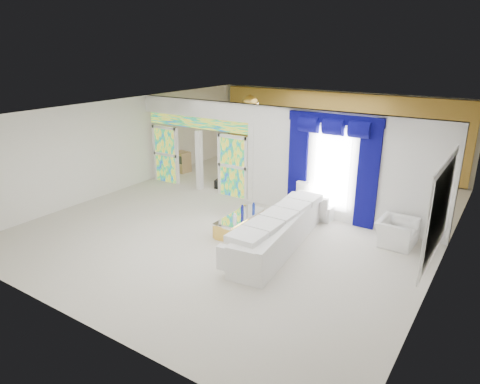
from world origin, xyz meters
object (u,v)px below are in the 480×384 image
Objects in this scene: white_sofa at (280,232)px; armchair at (397,232)px; grand_piano at (253,166)px; coffee_table at (240,223)px; console_table at (311,210)px.

armchair is (2.32, 1.69, -0.06)m from white_sofa.
white_sofa is 4.07× the size of armchair.
grand_piano is at bearing 121.74° from white_sofa.
white_sofa is 2.30× the size of grand_piano.
armchair reaches higher than coffee_table.
console_table reaches higher than coffee_table.
armchair is (2.47, -0.45, 0.11)m from console_table.
coffee_table is 4.77m from grand_piano.
armchair is 6.54m from grand_piano.
armchair is (3.67, 1.39, 0.13)m from coffee_table.
white_sofa is at bearing 128.36° from armchair.
coffee_table is at bearing -74.06° from grand_piano.
console_table is 0.73× the size of grand_piano.
console_table is at bearing 87.26° from white_sofa.
console_table is at bearing -46.59° from grand_piano.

